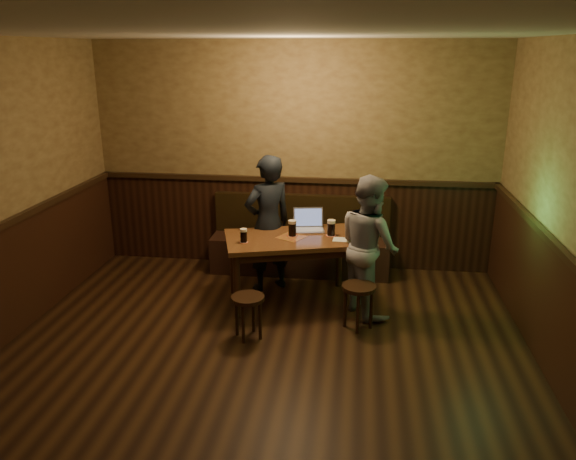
# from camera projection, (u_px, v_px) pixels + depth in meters

# --- Properties ---
(room) EXTENTS (5.04, 6.04, 2.84)m
(room) POSITION_uv_depth(u_px,v_px,m) (253.00, 248.00, 4.40)
(room) COLOR black
(room) RESTS_ON ground
(bench) EXTENTS (2.20, 0.50, 0.95)m
(bench) POSITION_uv_depth(u_px,v_px,m) (300.00, 247.00, 7.04)
(bench) COLOR black
(bench) RESTS_ON ground
(pub_table) EXTENTS (1.57, 1.16, 0.75)m
(pub_table) POSITION_uv_depth(u_px,v_px,m) (291.00, 246.00, 6.08)
(pub_table) COLOR #502616
(pub_table) RESTS_ON ground
(stool_left) EXTENTS (0.38, 0.38, 0.43)m
(stool_left) POSITION_uv_depth(u_px,v_px,m) (248.00, 305.00, 5.38)
(stool_left) COLOR black
(stool_left) RESTS_ON ground
(stool_right) EXTENTS (0.34, 0.34, 0.46)m
(stool_right) POSITION_uv_depth(u_px,v_px,m) (359.00, 294.00, 5.57)
(stool_right) COLOR black
(stool_right) RESTS_ON ground
(pint_left) EXTENTS (0.10, 0.10, 0.15)m
(pint_left) POSITION_uv_depth(u_px,v_px,m) (244.00, 235.00, 5.86)
(pint_left) COLOR #B83416
(pint_left) RESTS_ON pub_table
(pint_mid) EXTENTS (0.12, 0.12, 0.18)m
(pint_mid) POSITION_uv_depth(u_px,v_px,m) (292.00, 228.00, 6.06)
(pint_mid) COLOR #B83416
(pint_mid) RESTS_ON pub_table
(pint_right) EXTENTS (0.11, 0.11, 0.18)m
(pint_right) POSITION_uv_depth(u_px,v_px,m) (331.00, 228.00, 6.07)
(pint_right) COLOR #B83416
(pint_right) RESTS_ON pub_table
(laptop) EXTENTS (0.38, 0.32, 0.24)m
(laptop) POSITION_uv_depth(u_px,v_px,m) (309.00, 224.00, 6.28)
(laptop) COLOR silver
(laptop) RESTS_ON pub_table
(menu) EXTENTS (0.23, 0.16, 0.00)m
(menu) POSITION_uv_depth(u_px,v_px,m) (343.00, 240.00, 5.96)
(menu) COLOR silver
(menu) RESTS_ON pub_table
(person_suit) EXTENTS (0.69, 0.65, 1.58)m
(person_suit) POSITION_uv_depth(u_px,v_px,m) (268.00, 224.00, 6.38)
(person_suit) COLOR black
(person_suit) RESTS_ON ground
(person_grey) EXTENTS (0.85, 0.91, 1.49)m
(person_grey) POSITION_uv_depth(u_px,v_px,m) (369.00, 245.00, 5.82)
(person_grey) COLOR gray
(person_grey) RESTS_ON ground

